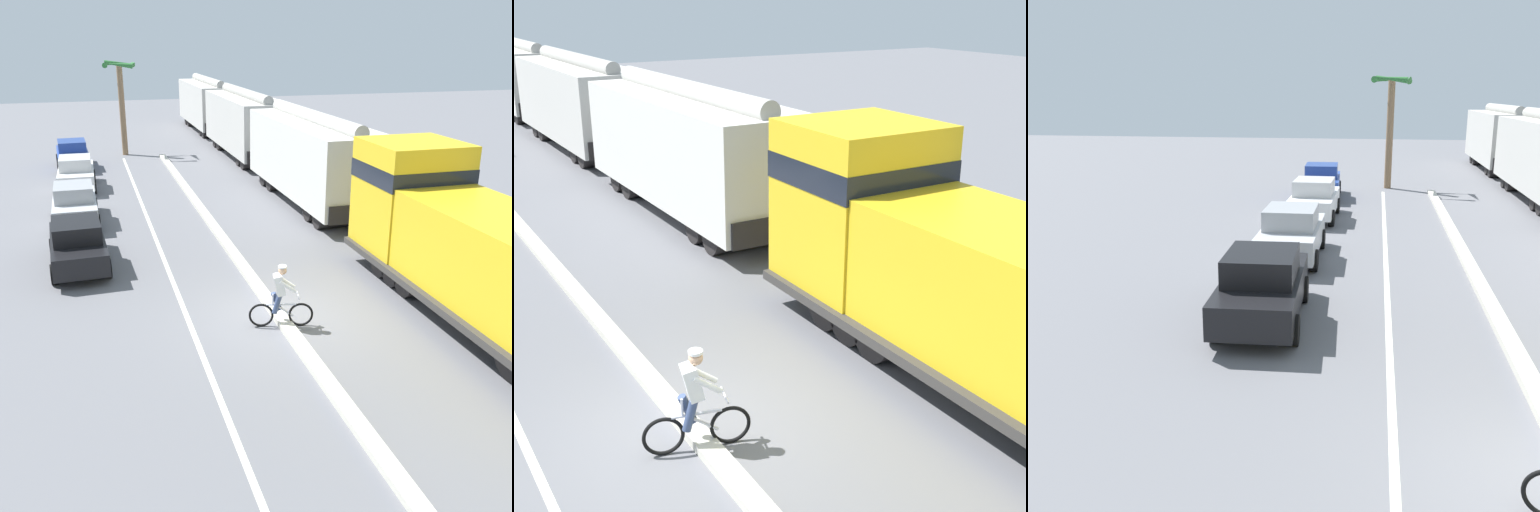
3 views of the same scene
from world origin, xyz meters
TOP-DOWN VIEW (x-y plane):
  - ground_plane at (0.00, 0.00)m, footprint 120.00×120.00m
  - median_curb at (0.00, 6.00)m, footprint 0.36×36.00m
  - locomotive at (5.11, -1.20)m, footprint 3.10×11.61m
  - hopper_car_lead at (5.11, 10.96)m, footprint 2.90×10.60m
  - hopper_car_middle at (5.11, 22.56)m, footprint 2.90×10.60m
  - hopper_car_trailing at (5.11, 34.16)m, footprint 2.90×10.60m
  - cyclist at (-0.11, -0.50)m, footprint 1.68×0.57m

SIDE VIEW (x-z plane):
  - ground_plane at x=0.00m, z-range 0.00..0.00m
  - median_curb at x=0.00m, z-range 0.00..0.16m
  - cyclist at x=-0.11m, z-range -0.04..1.67m
  - locomotive at x=5.11m, z-range -0.30..3.90m
  - hopper_car_lead at x=5.11m, z-range -0.01..4.17m
  - hopper_car_middle at x=5.11m, z-range -0.01..4.17m
  - hopper_car_trailing at x=5.11m, z-range -0.01..4.17m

